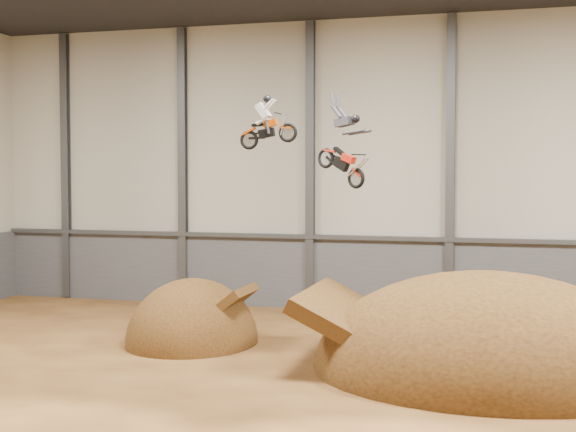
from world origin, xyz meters
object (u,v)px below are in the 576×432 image
(fmx_rider_a, at_px, (270,118))
(fmx_rider_b, at_px, (337,140))
(takeoff_ramp, at_px, (192,343))
(landing_ramp, at_px, (487,372))

(fmx_rider_a, height_order, fmx_rider_b, fmx_rider_b)
(takeoff_ramp, xyz_separation_m, fmx_rider_a, (3.88, -2.33, 8.51))
(landing_ramp, relative_size, fmx_rider_b, 3.85)
(fmx_rider_b, bearing_deg, takeoff_ramp, -160.42)
(landing_ramp, distance_m, fmx_rider_a, 11.26)
(fmx_rider_a, bearing_deg, takeoff_ramp, 151.35)
(takeoff_ramp, bearing_deg, fmx_rider_a, -30.97)
(takeoff_ramp, bearing_deg, fmx_rider_b, -8.90)
(landing_ramp, distance_m, fmx_rider_b, 9.42)
(takeoff_ramp, bearing_deg, landing_ramp, -8.39)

